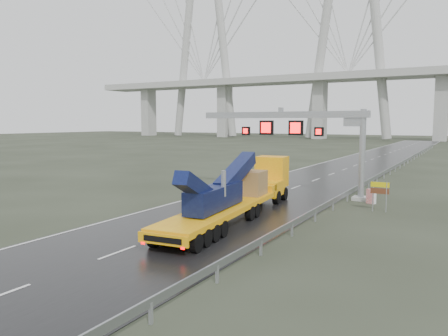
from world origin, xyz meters
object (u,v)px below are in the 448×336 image
Objects in this scene: sign_gantry at (304,129)px; striped_barrier at (371,196)px; exit_sign_pair at (380,191)px; heavy_haul_truck at (244,190)px.

sign_gantry is 13.49× the size of striped_barrier.
striped_barrier is (-1.11, 2.87, -0.93)m from exit_sign_pair.
sign_gantry reaches higher than striped_barrier.
striped_barrier is (6.78, 8.09, -1.06)m from heavy_haul_truck.
heavy_haul_truck is 9.46m from exit_sign_pair.
heavy_haul_truck is at bearing -96.29° from sign_gantry.
striped_barrier is at bearing 109.97° from exit_sign_pair.
exit_sign_pair is at bearing -29.09° from sign_gantry.
exit_sign_pair is 3.22m from striped_barrier.
sign_gantry is 0.83× the size of heavy_haul_truck.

